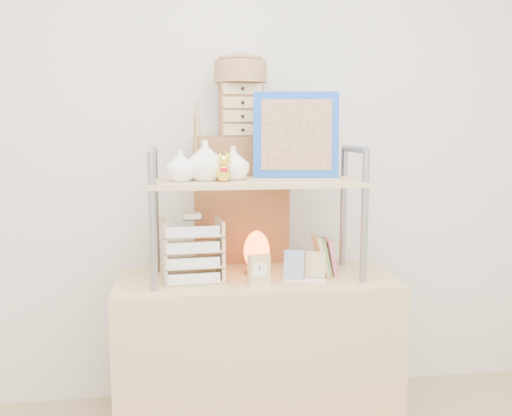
{
  "coord_description": "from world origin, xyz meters",
  "views": [
    {
      "loc": [
        -0.34,
        -1.18,
        1.4
      ],
      "look_at": [
        -0.0,
        1.2,
        1.05
      ],
      "focal_mm": 40.0,
      "sensor_mm": 36.0,
      "label": 1
    }
  ],
  "objects_px": {
    "desk": "(256,359)",
    "salt_lamp": "(257,252)",
    "cabinet": "(241,272)",
    "letter_tray": "(193,253)"
  },
  "relations": [
    {
      "from": "desk",
      "to": "cabinet",
      "type": "bearing_deg",
      "value": 93.93
    },
    {
      "from": "desk",
      "to": "salt_lamp",
      "type": "distance_m",
      "value": 0.48
    },
    {
      "from": "letter_tray",
      "to": "cabinet",
      "type": "bearing_deg",
      "value": 56.37
    },
    {
      "from": "cabinet",
      "to": "salt_lamp",
      "type": "xyz_separation_m",
      "value": [
        0.04,
        -0.31,
        0.17
      ]
    },
    {
      "from": "salt_lamp",
      "to": "cabinet",
      "type": "bearing_deg",
      "value": 96.45
    },
    {
      "from": "desk",
      "to": "salt_lamp",
      "type": "xyz_separation_m",
      "value": [
        0.01,
        0.06,
        0.47
      ]
    },
    {
      "from": "desk",
      "to": "cabinet",
      "type": "relative_size",
      "value": 0.89
    },
    {
      "from": "desk",
      "to": "cabinet",
      "type": "distance_m",
      "value": 0.48
    },
    {
      "from": "letter_tray",
      "to": "salt_lamp",
      "type": "xyz_separation_m",
      "value": [
        0.28,
        0.06,
        -0.02
      ]
    },
    {
      "from": "cabinet",
      "to": "letter_tray",
      "type": "relative_size",
      "value": 4.67
    }
  ]
}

